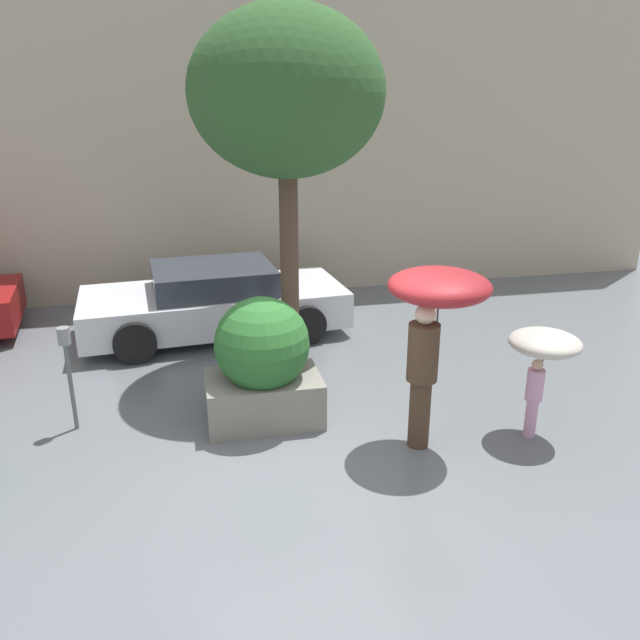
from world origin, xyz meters
TOP-DOWN VIEW (x-y plane):
  - ground_plane at (0.00, 0.00)m, footprint 40.00×40.00m
  - building_facade at (0.00, 6.50)m, footprint 18.00×0.30m
  - planter_box at (-0.32, 1.07)m, footprint 1.37×1.12m
  - person_adult at (1.41, 0.13)m, footprint 1.09×1.09m
  - person_child at (2.71, 0.06)m, footprint 0.80×0.80m
  - parked_car_near at (-0.72, 4.26)m, footprint 4.38×2.33m
  - street_tree at (0.29, 2.73)m, footprint 2.56×2.56m
  - parking_meter at (-2.54, 1.33)m, footprint 0.14×0.14m

SIDE VIEW (x-z plane):
  - ground_plane at x=0.00m, z-range 0.00..0.00m
  - parked_car_near at x=-0.72m, z-range -0.03..1.13m
  - planter_box at x=-0.32m, z-range -0.02..1.54m
  - parking_meter at x=-2.54m, z-range 0.28..1.56m
  - person_child at x=2.71m, z-range 0.43..1.70m
  - person_adult at x=1.41m, z-range 0.62..2.65m
  - building_facade at x=0.00m, z-range 0.00..6.00m
  - street_tree at x=0.29m, z-range 1.32..6.19m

